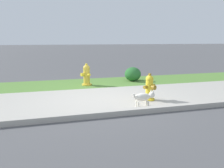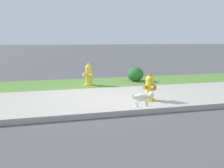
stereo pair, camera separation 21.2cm
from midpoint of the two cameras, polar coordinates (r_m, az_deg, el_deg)
name	(u,v)px [view 1 (the left image)]	position (r m, az deg, el deg)	size (l,w,h in m)	color
ground_plane	(102,99)	(5.86, -3.61, -3.89)	(120.00, 120.00, 0.00)	#515154
sidewalk_pavement	(102,99)	(5.85, -3.61, -3.84)	(18.00, 2.55, 0.01)	#ADA89E
grass_verge	(89,83)	(7.96, -6.77, 0.25)	(18.00, 1.84, 0.01)	#568438
street_curb	(116,113)	(4.58, -0.20, -7.56)	(18.00, 0.16, 0.12)	#ADA89E
fire_hydrant_far_end	(149,88)	(5.70, 8.72, -0.95)	(0.38, 0.35, 0.71)	yellow
fire_hydrant_near_corner	(86,75)	(7.54, -7.49, 2.36)	(0.39, 0.40, 0.75)	gold
small_white_dog	(144,97)	(5.13, 7.22, -3.43)	(0.56, 0.21, 0.41)	silver
shrub_bush_near_lamp	(133,74)	(8.32, 4.72, 2.60)	(0.62, 0.62, 0.53)	#28662D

